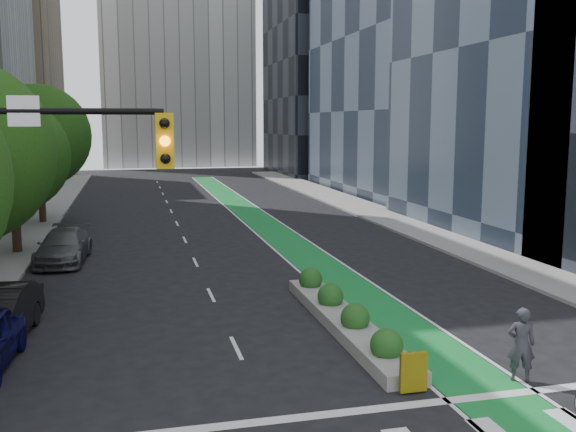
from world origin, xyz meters
TOP-DOWN VIEW (x-y plane):
  - sidewalk_left at (-11.80, 25.00)m, footprint 3.60×90.00m
  - sidewalk_right at (11.80, 25.00)m, footprint 3.60×90.00m
  - bike_lane_paint at (3.00, 30.00)m, footprint 2.20×70.00m
  - building_dark_end at (20.00, 68.00)m, footprint 14.00×18.00m
  - tree_midfar at (-11.00, 22.00)m, footprint 5.60×5.60m
  - tree_far at (-11.00, 32.00)m, footprint 6.60×6.60m
  - median_planter at (1.20, 7.04)m, footprint 1.20×10.26m
  - cyclist at (4.20, 1.88)m, footprint 0.83×0.69m
  - parked_car_left_far at (-8.55, 19.53)m, footprint 2.52×5.42m

SIDE VIEW (x-z plane):
  - bike_lane_paint at x=3.00m, z-range 0.00..0.01m
  - sidewalk_left at x=-11.80m, z-range 0.00..0.15m
  - sidewalk_right at x=11.80m, z-range 0.00..0.15m
  - median_planter at x=1.20m, z-range -0.18..0.92m
  - parked_car_left_far at x=-8.55m, z-range 0.00..1.53m
  - cyclist at x=4.20m, z-range 0.00..1.95m
  - tree_midfar at x=-11.00m, z-range 1.07..8.83m
  - tree_far at x=-11.00m, z-range 1.19..10.20m
  - building_dark_end at x=20.00m, z-range 0.00..28.00m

